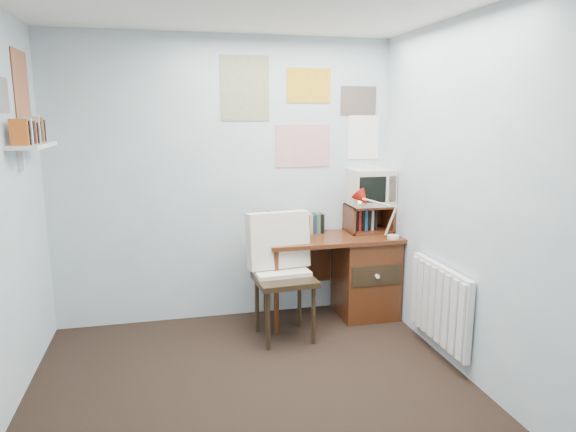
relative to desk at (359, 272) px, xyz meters
name	(u,v)px	position (x,y,z in m)	size (l,w,h in m)	color
ground	(264,422)	(-1.17, -1.48, -0.41)	(3.50, 3.50, 0.00)	black
back_wall	(226,181)	(-1.17, 0.27, 0.84)	(3.00, 0.02, 2.50)	silver
right_wall	(498,209)	(0.33, -1.48, 0.84)	(0.02, 3.50, 2.50)	silver
desk	(359,272)	(0.00, 0.00, 0.00)	(1.20, 0.55, 0.76)	#522712
desk_chair	(284,280)	(-0.78, -0.34, 0.10)	(0.51, 0.49, 1.01)	black
desk_lamp	(394,217)	(0.23, -0.20, 0.54)	(0.27, 0.23, 0.38)	#B4170C
tv_riser	(368,218)	(0.12, 0.11, 0.48)	(0.40, 0.30, 0.25)	#522712
crt_tv	(370,185)	(0.13, 0.13, 0.78)	(0.38, 0.35, 0.36)	beige
book_row	(301,222)	(-0.51, 0.18, 0.46)	(0.60, 0.14, 0.22)	#522712
radiator	(440,304)	(0.29, -0.93, 0.01)	(0.09, 0.80, 0.60)	white
wall_shelf	(32,145)	(-2.57, -0.38, 1.21)	(0.20, 0.62, 0.24)	white
posters_back	(303,112)	(-0.47, 0.26, 1.44)	(1.20, 0.01, 0.90)	white
posters_left	(12,88)	(-2.67, -0.38, 1.59)	(0.01, 0.70, 0.60)	white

